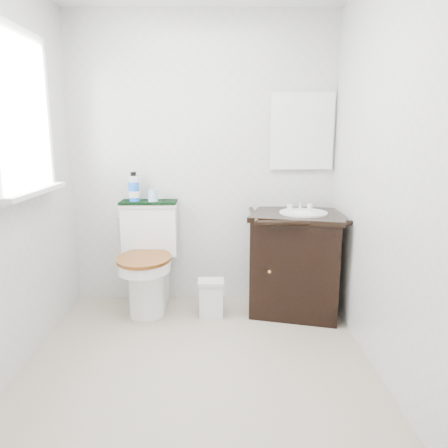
{
  "coord_description": "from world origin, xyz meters",
  "views": [
    {
      "loc": [
        0.14,
        -2.48,
        1.45
      ],
      "look_at": [
        0.17,
        0.75,
        0.76
      ],
      "focal_mm": 35.0,
      "sensor_mm": 36.0,
      "label": 1
    }
  ],
  "objects_px": {
    "mouthwash_bottle": "(134,188)",
    "vanity": "(297,260)",
    "toilet": "(148,264)",
    "trash_bin": "(211,298)",
    "cup": "(153,195)"
  },
  "relations": [
    {
      "from": "vanity",
      "to": "cup",
      "type": "height_order",
      "value": "cup"
    },
    {
      "from": "trash_bin",
      "to": "cup",
      "type": "relative_size",
      "value": 3.0
    },
    {
      "from": "toilet",
      "to": "trash_bin",
      "type": "relative_size",
      "value": 2.92
    },
    {
      "from": "trash_bin",
      "to": "vanity",
      "type": "bearing_deg",
      "value": 8.42
    },
    {
      "from": "cup",
      "to": "trash_bin",
      "type": "bearing_deg",
      "value": -28.79
    },
    {
      "from": "trash_bin",
      "to": "mouthwash_bottle",
      "type": "distance_m",
      "value": 1.09
    },
    {
      "from": "trash_bin",
      "to": "mouthwash_bottle",
      "type": "xyz_separation_m",
      "value": [
        -0.63,
        0.28,
        0.85
      ]
    },
    {
      "from": "toilet",
      "to": "trash_bin",
      "type": "xyz_separation_m",
      "value": [
        0.52,
        -0.16,
        -0.23
      ]
    },
    {
      "from": "toilet",
      "to": "cup",
      "type": "bearing_deg",
      "value": 66.99
    },
    {
      "from": "toilet",
      "to": "mouthwash_bottle",
      "type": "distance_m",
      "value": 0.64
    },
    {
      "from": "toilet",
      "to": "vanity",
      "type": "distance_m",
      "value": 1.22
    },
    {
      "from": "vanity",
      "to": "mouthwash_bottle",
      "type": "height_order",
      "value": "mouthwash_bottle"
    },
    {
      "from": "toilet",
      "to": "mouthwash_bottle",
      "type": "height_order",
      "value": "mouthwash_bottle"
    },
    {
      "from": "toilet",
      "to": "trash_bin",
      "type": "height_order",
      "value": "toilet"
    },
    {
      "from": "mouthwash_bottle",
      "to": "vanity",
      "type": "bearing_deg",
      "value": -7.57
    }
  ]
}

